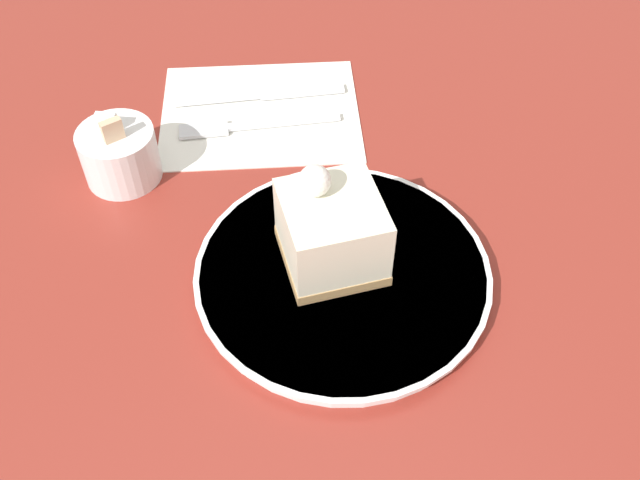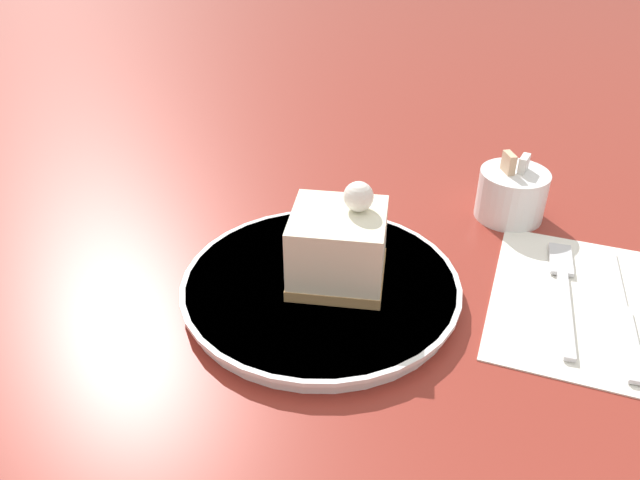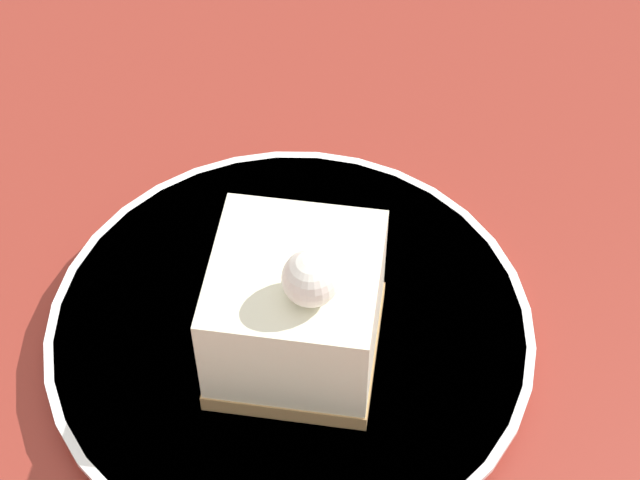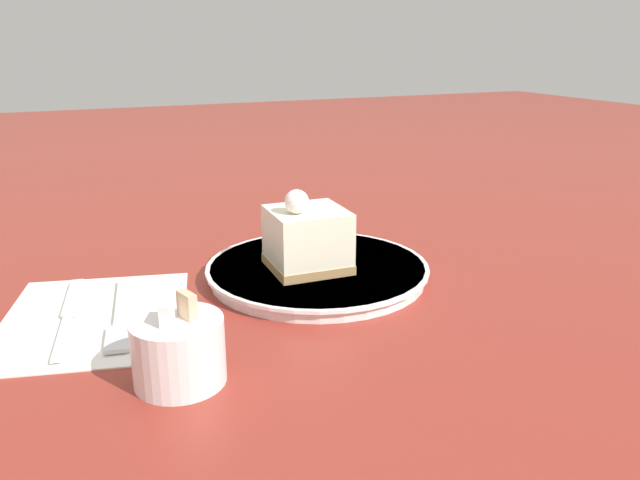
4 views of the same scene
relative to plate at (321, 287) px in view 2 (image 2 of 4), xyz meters
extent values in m
plane|color=maroon|center=(0.01, 0.02, -0.01)|extent=(4.00, 4.00, 0.00)
cylinder|color=white|center=(0.00, 0.00, 0.00)|extent=(0.25, 0.25, 0.02)
cylinder|color=white|center=(0.00, 0.00, 0.00)|extent=(0.26, 0.26, 0.00)
cube|color=#AD8451|center=(0.02, 0.01, 0.01)|extent=(0.09, 0.09, 0.01)
cube|color=white|center=(0.02, 0.01, 0.05)|extent=(0.09, 0.08, 0.06)
sphere|color=white|center=(0.03, 0.02, 0.09)|extent=(0.03, 0.03, 0.03)
cube|color=white|center=(0.25, 0.01, -0.01)|extent=(0.22, 0.25, 0.00)
cube|color=silver|center=(0.22, -0.01, 0.00)|extent=(0.03, 0.12, 0.00)
cube|color=silver|center=(0.24, 0.08, 0.00)|extent=(0.03, 0.06, 0.00)
cube|color=silver|center=(0.27, -0.04, 0.00)|extent=(0.03, 0.10, 0.00)
cube|color=silver|center=(0.28, 0.05, 0.00)|extent=(0.02, 0.10, 0.00)
cylinder|color=white|center=(0.20, 0.17, 0.02)|extent=(0.08, 0.08, 0.06)
cube|color=#D8B28C|center=(0.19, 0.17, 0.06)|extent=(0.01, 0.02, 0.02)
cube|color=white|center=(0.20, 0.17, 0.05)|extent=(0.02, 0.02, 0.02)
camera|label=1|loc=(-0.37, 0.14, 0.49)|focal=40.00mm
camera|label=2|loc=(0.05, -0.46, 0.36)|focal=35.00mm
camera|label=3|loc=(0.32, 0.05, 0.47)|focal=60.00mm
camera|label=4|loc=(0.27, 0.63, 0.26)|focal=35.00mm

